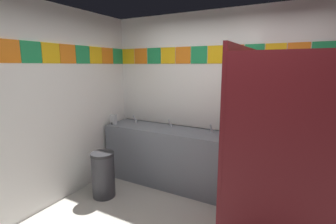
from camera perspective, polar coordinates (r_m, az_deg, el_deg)
wall_back at (r=3.68m, az=12.86°, el=2.29°), size 3.64×0.09×2.60m
wall_side at (r=3.48m, az=-26.78°, el=0.90°), size 0.09×3.07×2.60m
vanity_counter at (r=3.89m, az=-0.12°, el=-9.98°), size 2.01×0.57×0.88m
faucet_left at (r=4.17m, az=-7.60°, el=-1.76°), size 0.04×0.10×0.14m
faucet_center at (r=3.82m, az=0.52°, el=-2.82°), size 0.04×0.10×0.14m
faucet_right at (r=3.57m, az=10.06°, el=-3.99°), size 0.04×0.10×0.14m
soap_dispenser at (r=4.13m, az=-12.55°, el=-1.68°), size 0.09×0.09×0.16m
stall_divider at (r=2.64m, az=18.48°, el=-7.92°), size 0.92×1.48×2.03m
toilet at (r=3.46m, az=27.66°, el=-16.77°), size 0.39×0.49×0.74m
trash_bin at (r=3.67m, az=-14.82°, el=-13.88°), size 0.32×0.32×0.65m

